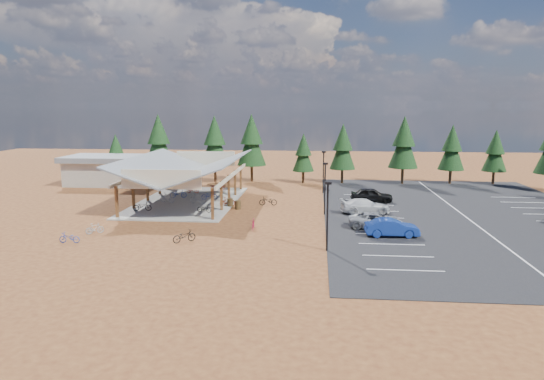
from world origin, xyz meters
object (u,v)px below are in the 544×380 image
object	(u,v)px
bike_10	(69,238)
bike_0	(142,206)
bike_5	(197,198)
bike_1	(167,198)
car_3	(365,206)
outbuilding	(108,170)
bike_12	(184,236)
bike_16	(268,201)
bike_9	(95,228)
bike_2	(178,194)
lamp_post_0	(327,211)
bike_4	(204,208)
bike_6	(209,195)
bike_3	(193,189)
lamp_post_1	(325,185)
car_4	(372,195)
bike_11	(253,224)
car_2	(376,220)
bike_7	(218,187)
bike_pavilion	(187,168)
car_1	(392,228)
lamp_post_2	(323,169)
trash_bin_1	(238,205)
bike_15	(227,202)
trash_bin_0	(230,203)

from	to	relation	value
bike_10	bike_0	bearing A→B (deg)	170.75
bike_5	bike_1	bearing A→B (deg)	105.02
car_3	outbuilding	bearing A→B (deg)	55.18
bike_10	bike_12	bearing A→B (deg)	95.65
bike_0	bike_16	distance (m)	13.07
bike_9	bike_16	xyz separation A→B (m)	(13.26, 12.92, 0.05)
bike_9	bike_2	bearing A→B (deg)	-47.01
outbuilding	lamp_post_0	size ratio (longest dim) A/B	2.14
bike_4	bike_6	distance (m)	6.62
bike_3	bike_6	xyz separation A→B (m)	(2.94, -3.92, 0.01)
lamp_post_1	car_4	bearing A→B (deg)	51.82
bike_10	bike_16	xyz separation A→B (m)	(13.98, 15.78, 0.07)
outbuilding	bike_4	size ratio (longest dim) A/B	7.11
bike_3	bike_11	world-z (taller)	bike_3
bike_11	bike_9	bearing A→B (deg)	-170.35
bike_0	bike_4	world-z (taller)	bike_0
bike_9	bike_6	bearing A→B (deg)	-60.80
bike_9	bike_12	size ratio (longest dim) A/B	0.79
bike_0	car_2	size ratio (longest dim) A/B	0.39
bike_7	bike_10	distance (m)	24.74
bike_0	bike_11	xyz separation A→B (m)	(12.07, -5.97, -0.13)
bike_12	car_3	world-z (taller)	car_3
bike_3	car_3	distance (m)	21.74
bike_pavilion	car_1	size ratio (longest dim) A/B	4.47
bike_4	car_1	world-z (taller)	car_1
lamp_post_1	bike_9	distance (m)	21.35
lamp_post_2	trash_bin_1	xyz separation A→B (m)	(-8.86, -10.29, -2.53)
lamp_post_0	car_4	size ratio (longest dim) A/B	1.12
lamp_post_2	car_4	distance (m)	7.78
outbuilding	car_1	world-z (taller)	outbuilding
bike_0	bike_6	distance (m)	8.45
bike_4	bike_12	xyz separation A→B (m)	(0.81, -10.29, -0.01)
bike_pavilion	car_2	xyz separation A→B (m)	(19.41, -9.98, -3.12)
bike_6	car_3	world-z (taller)	car_3
bike_0	bike_3	world-z (taller)	bike_0
bike_0	bike_16	xyz separation A→B (m)	(12.33, 4.34, -0.09)
bike_2	bike_9	size ratio (longest dim) A/B	1.25
bike_pavilion	bike_1	xyz separation A→B (m)	(-2.02, -1.08, -3.17)
bike_15	car_1	bearing A→B (deg)	-151.15
bike_10	bike_15	distance (m)	17.74
lamp_post_1	trash_bin_0	world-z (taller)	lamp_post_1
outbuilding	bike_1	xyz separation A→B (m)	(11.98, -12.08, -1.38)
lamp_post_1	bike_12	bearing A→B (deg)	-135.80
lamp_post_1	bike_5	bearing A→B (deg)	163.96
car_1	car_2	size ratio (longest dim) A/B	0.91
outbuilding	bike_11	distance (m)	31.95
bike_15	bike_5	bearing A→B (deg)	48.42
bike_15	car_1	xyz separation A→B (m)	(15.56, -10.62, 0.24)
bike_1	car_3	size ratio (longest dim) A/B	0.38
trash_bin_1	bike_3	xyz separation A→B (m)	(-6.89, 8.29, 0.12)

